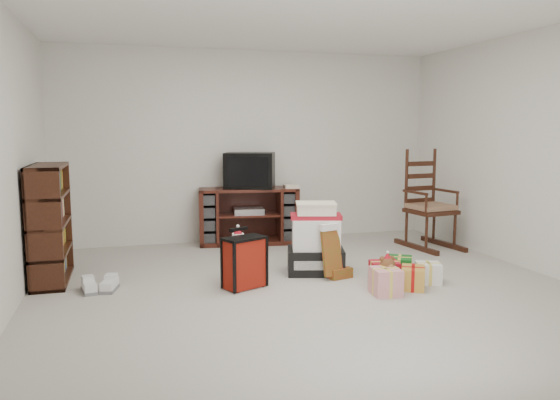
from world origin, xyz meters
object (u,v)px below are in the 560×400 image
object	(u,v)px
tv_stand	(249,216)
gift_pile	(316,243)
red_suitcase	(245,262)
mrs_claus_figurine	(238,260)
santa_figurine	(323,254)
sneaker_pair	(99,286)
crt_television	(250,170)
gift_cluster	(405,273)
bookshelf	(50,225)
rocking_chair	(428,212)
teddy_bear	(386,275)

from	to	relation	value
tv_stand	gift_pile	world-z (taller)	tv_stand
red_suitcase	mrs_claus_figurine	bearing A→B (deg)	65.93
santa_figurine	sneaker_pair	bearing A→B (deg)	-179.61
tv_stand	crt_television	bearing A→B (deg)	20.23
gift_pile	gift_cluster	xyz separation A→B (m)	(0.67, -0.67, -0.19)
mrs_claus_figurine	tv_stand	bearing A→B (deg)	74.06
tv_stand	santa_figurine	distance (m)	1.74
sneaker_pair	mrs_claus_figurine	bearing A→B (deg)	-0.64
bookshelf	santa_figurine	distance (m)	2.72
gift_pile	gift_cluster	bearing A→B (deg)	-29.42
tv_stand	sneaker_pair	distance (m)	2.48
mrs_claus_figurine	sneaker_pair	bearing A→B (deg)	-179.36
bookshelf	crt_television	size ratio (longest dim) A/B	1.56
rocking_chair	santa_figurine	world-z (taller)	rocking_chair
bookshelf	gift_pile	size ratio (longest dim) A/B	1.59
mrs_claus_figurine	red_suitcase	bearing A→B (deg)	-89.23
bookshelf	sneaker_pair	distance (m)	0.85
sneaker_pair	crt_television	size ratio (longest dim) A/B	0.48
mrs_claus_figurine	crt_television	bearing A→B (deg)	73.41
tv_stand	teddy_bear	bearing A→B (deg)	-64.73
red_suitcase	crt_television	xyz separation A→B (m)	(0.50, 1.97, 0.71)
red_suitcase	mrs_claus_figurine	world-z (taller)	red_suitcase
tv_stand	sneaker_pair	bearing A→B (deg)	-129.20
red_suitcase	mrs_claus_figurine	distance (m)	0.28
rocking_chair	mrs_claus_figurine	world-z (taller)	rocking_chair
tv_stand	mrs_claus_figurine	size ratio (longest dim) A/B	2.43
gift_pile	crt_television	world-z (taller)	crt_television
teddy_bear	santa_figurine	size ratio (longest dim) A/B	0.57
bookshelf	rocking_chair	distance (m)	4.39
santa_figurine	sneaker_pair	distance (m)	2.20
rocking_chair	sneaker_pair	xyz separation A→B (m)	(-3.92, -0.88, -0.39)
rocking_chair	red_suitcase	bearing A→B (deg)	-164.17
sneaker_pair	crt_television	xyz separation A→B (m)	(1.81, 1.70, 0.90)
crt_television	sneaker_pair	bearing A→B (deg)	-116.32
red_suitcase	crt_television	bearing A→B (deg)	50.90
rocking_chair	sneaker_pair	world-z (taller)	rocking_chair
red_suitcase	bookshelf	bearing A→B (deg)	131.38
sneaker_pair	tv_stand	bearing A→B (deg)	42.33
gift_pile	crt_television	size ratio (longest dim) A/B	0.98
rocking_chair	gift_cluster	xyz separation A→B (m)	(-1.12, -1.48, -0.31)
tv_stand	crt_television	xyz separation A→B (m)	(0.02, 0.01, 0.59)
teddy_bear	gift_cluster	xyz separation A→B (m)	(0.24, 0.08, -0.01)
rocking_chair	crt_television	world-z (taller)	rocking_chair
bookshelf	gift_cluster	distance (m)	3.46
mrs_claus_figurine	crt_television	world-z (taller)	crt_television
rocking_chair	santa_figurine	size ratio (longest dim) A/B	2.32
rocking_chair	gift_pile	bearing A→B (deg)	-163.44
bookshelf	gift_pile	distance (m)	2.63
tv_stand	santa_figurine	world-z (taller)	tv_stand
gift_pile	rocking_chair	bearing A→B (deg)	39.95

